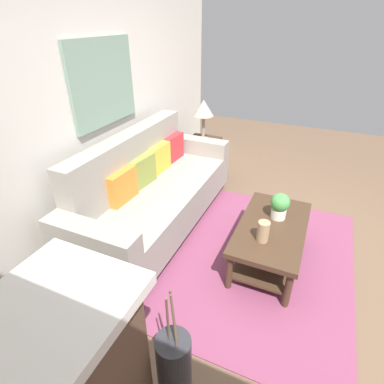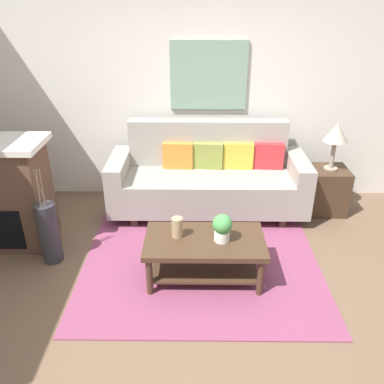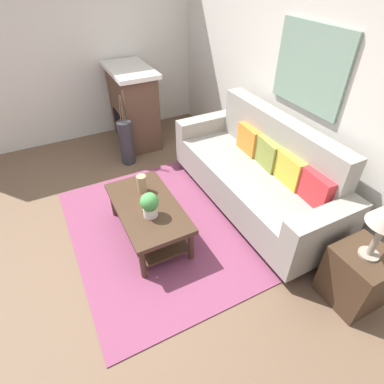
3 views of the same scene
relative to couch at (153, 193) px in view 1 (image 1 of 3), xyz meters
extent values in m
plane|color=brown|center=(-0.09, -1.60, -0.43)|extent=(9.22, 9.22, 0.00)
cube|color=silver|center=(-0.09, 0.54, 0.92)|extent=(5.22, 0.10, 2.70)
cube|color=#843D5B|center=(-0.09, -1.10, -0.43)|extent=(2.34, 2.01, 0.01)
cube|color=gray|center=(0.00, -0.06, -0.11)|extent=(1.92, 0.84, 0.40)
cube|color=gray|center=(0.00, 0.26, 0.37)|extent=(1.92, 0.20, 0.56)
cube|color=gray|center=(-1.06, -0.06, -0.01)|extent=(0.20, 0.84, 0.60)
cube|color=gray|center=(1.06, -0.06, -0.01)|extent=(0.20, 0.84, 0.60)
cube|color=#422D1E|center=(-0.86, -0.06, -0.37)|extent=(0.08, 0.74, 0.12)
cube|color=#422D1E|center=(0.86, -0.06, -0.37)|extent=(0.08, 0.74, 0.12)
cube|color=orange|center=(-0.36, 0.13, 0.25)|extent=(0.37, 0.14, 0.32)
cube|color=olive|center=(0.00, 0.13, 0.25)|extent=(0.37, 0.16, 0.32)
cube|color=gold|center=(0.36, 0.13, 0.25)|extent=(0.37, 0.14, 0.32)
cube|color=red|center=(0.73, 0.13, 0.25)|extent=(0.37, 0.14, 0.32)
cube|color=#422D1E|center=(-0.06, -1.31, -0.03)|extent=(1.10, 0.60, 0.05)
cube|color=#422D1E|center=(-0.06, -1.31, -0.31)|extent=(0.98, 0.50, 0.02)
cylinder|color=#422D1E|center=(-0.55, -1.56, -0.24)|extent=(0.06, 0.06, 0.38)
cylinder|color=#422D1E|center=(0.43, -1.56, -0.24)|extent=(0.06, 0.06, 0.38)
cylinder|color=#422D1E|center=(-0.55, -1.06, -0.24)|extent=(0.06, 0.06, 0.38)
cylinder|color=#422D1E|center=(0.43, -1.06, -0.24)|extent=(0.06, 0.06, 0.38)
cylinder|color=tan|center=(-0.31, -1.27, 0.09)|extent=(0.10, 0.10, 0.19)
cylinder|color=white|center=(0.09, -1.33, 0.05)|extent=(0.14, 0.14, 0.10)
sphere|color=#479248|center=(0.09, -1.33, 0.17)|extent=(0.18, 0.18, 0.18)
cube|color=#422D1E|center=(1.46, 0.00, -0.15)|extent=(0.44, 0.44, 0.56)
cylinder|color=gray|center=(1.46, 0.00, 0.14)|extent=(0.16, 0.16, 0.02)
cylinder|color=gray|center=(1.46, 0.00, 0.30)|extent=(0.05, 0.05, 0.35)
cone|color=#B2A893|center=(1.46, 0.00, 0.59)|extent=(0.28, 0.28, 0.22)
cube|color=silver|center=(-2.15, -0.73, 0.70)|extent=(1.02, 0.58, 0.06)
cylinder|color=#2D2D33|center=(-1.59, -1.06, -0.11)|extent=(0.20, 0.20, 0.64)
cylinder|color=brown|center=(-1.57, -1.06, 0.39)|extent=(0.02, 0.03, 0.36)
cylinder|color=brown|center=(-1.60, -1.04, 0.39)|extent=(0.05, 0.04, 0.36)
cylinder|color=brown|center=(-1.60, -1.08, 0.39)|extent=(0.02, 0.04, 0.36)
cube|color=gray|center=(0.00, 0.47, 1.13)|extent=(0.91, 0.03, 0.80)
camera|label=1|loc=(-2.45, -1.55, 1.68)|focal=28.35mm
camera|label=2|loc=(-0.15, -4.32, 2.00)|focal=36.79mm
camera|label=3|loc=(2.27, -1.99, 2.06)|focal=29.07mm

